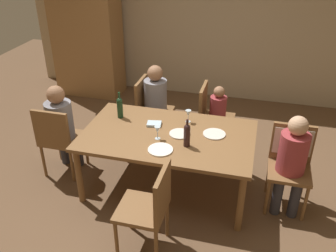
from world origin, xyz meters
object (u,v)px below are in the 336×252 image
Objects in this scene: wine_bottle_tall_green at (187,134)px; chair_far_right at (211,114)px; wine_glass_near_left at (188,114)px; armoire_cabinet at (87,32)px; wine_bottle_dark_red at (120,107)px; dinner_plate_guest_left at (180,134)px; chair_right_end at (291,155)px; chair_far_left at (150,107)px; person_woman_host at (292,158)px; person_man_guest at (61,123)px; chair_left_end at (58,137)px; dining_table at (168,139)px; chair_near at (151,205)px; wine_glass_centre at (157,130)px; dinner_plate_host at (160,150)px; dinner_plate_guest_right at (214,134)px; person_man_bearded at (157,100)px; person_child_small at (219,113)px.

chair_far_right is at bearing 85.59° from wine_bottle_tall_green.
armoire_cabinet is at bearing 137.80° from wine_glass_near_left.
wine_bottle_dark_red is 1.41× the size of dinner_plate_guest_left.
chair_far_left is (-1.83, 0.82, -0.06)m from chair_right_end.
wine_bottle_dark_red reaches higher than dinner_plate_guest_left.
wine_bottle_tall_green is at bearing 8.33° from person_woman_host.
chair_left_end is at bearing -90.00° from person_man_guest.
chair_far_right is at bearing 70.48° from dining_table.
chair_near is 0.99m from dinner_plate_guest_left.
dining_table is 0.23m from wine_glass_centre.
dinner_plate_guest_right is at bearing 42.80° from dinner_plate_host.
chair_far_left is 1.23m from person_man_guest.
dinner_plate_host is (1.33, -0.25, 0.19)m from chair_left_end.
dinner_plate_guest_left is (-1.19, 0.05, 0.08)m from person_woman_host.
chair_right_end is at bearing 10.02° from wine_glass_centre.
wine_glass_near_left is (-0.09, 0.51, -0.03)m from wine_bottle_tall_green.
wine_bottle_dark_red is at bearing -10.73° from chair_far_left.
chair_right_end reaches higher than wine_glass_near_left.
dinner_plate_host is 1.13× the size of dinner_plate_guest_left.
wine_glass_near_left is (0.80, 0.09, -0.03)m from wine_bottle_dark_red.
person_man_guest is at bearing 179.94° from dinner_plate_guest_left.
wine_bottle_dark_red reaches higher than dinner_plate_guest_right.
wine_bottle_dark_red is at bearing 139.02° from dinner_plate_host.
wine_bottle_tall_green reaches higher than wine_glass_near_left.
person_man_bearded reaches higher than wine_glass_centre.
person_child_small is (1.77, 0.92, -0.10)m from person_man_guest.
person_child_small is at bearing 33.15° from wine_bottle_dark_red.
person_child_small is (0.11, 0.00, 0.03)m from chair_far_right.
dining_table is at bearing 5.36° from chair_right_end.
dinner_plate_host is at bearing -88.61° from dining_table.
armoire_cabinet is 3.40m from wine_bottle_tall_green.
wine_bottle_dark_red is (1.39, -2.08, -0.24)m from armoire_cabinet.
armoire_cabinet is 14.63× the size of wine_glass_near_left.
wine_bottle_dark_red is (0.67, 0.32, 0.33)m from chair_left_end.
chair_right_end is 1.00× the size of chair_far_left.
dining_table is 2.04× the size of chair_right_end.
dining_table is at bearing -1.13° from person_man_guest.
armoire_cabinet reaches higher than dinner_plate_host.
armoire_cabinet is at bearing 106.68° from chair_left_end.
person_man_guest is (-2.64, 0.05, 0.01)m from person_woman_host.
chair_near is at bearing -31.41° from chair_left_end.
armoire_cabinet reaches higher than person_woman_host.
chair_right_end is 0.83× the size of person_woman_host.
armoire_cabinet is 2.37× the size of chair_far_right.
wine_glass_near_left is at bearing -42.20° from armoire_cabinet.
person_woman_host is 1.20m from dinner_plate_guest_left.
dinner_plate_host is (0.65, -0.57, -0.13)m from wine_bottle_dark_red.
chair_right_end reaches higher than dinner_plate_guest_left.
dinner_plate_guest_right is (0.37, 0.09, 0.00)m from dinner_plate_guest_left.
wine_bottle_tall_green is 0.34m from wine_glass_centre.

